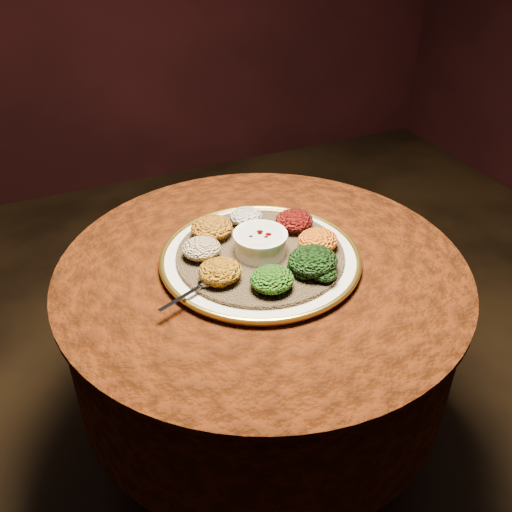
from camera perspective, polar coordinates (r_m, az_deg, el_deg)
name	(u,v)px	position (r m, az deg, el deg)	size (l,w,h in m)	color
table	(262,324)	(1.44, 0.60, -6.80)	(0.96, 0.96, 0.73)	black
platter	(260,258)	(1.33, 0.43, -0.22)	(0.51, 0.51, 0.02)	beige
injera	(260,254)	(1.32, 0.43, 0.17)	(0.39, 0.39, 0.01)	brown
stew_bowl	(260,242)	(1.30, 0.44, 1.44)	(0.12, 0.12, 0.05)	white
spoon	(204,284)	(1.22, -5.24, -2.83)	(0.15, 0.07, 0.01)	silver
portion_ayib	(246,216)	(1.42, -0.99, 3.97)	(0.08, 0.08, 0.04)	silver
portion_kitfo	(294,221)	(1.40, 3.84, 3.56)	(0.09, 0.09, 0.04)	black
portion_tikil	(318,240)	(1.33, 6.22, 1.56)	(0.09, 0.09, 0.05)	#C88910
portion_gomen	(313,261)	(1.25, 5.71, -0.48)	(0.11, 0.11, 0.05)	black
portion_mixveg	(272,279)	(1.20, 1.60, -2.34)	(0.09, 0.09, 0.05)	#943709
portion_kik	(220,271)	(1.22, -3.58, -1.52)	(0.09, 0.09, 0.05)	#9C6B0D
portion_timatim	(201,248)	(1.30, -5.48, 0.76)	(0.09, 0.08, 0.04)	maroon
portion_shiro	(212,228)	(1.37, -4.44, 2.83)	(0.10, 0.10, 0.05)	#9A6412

